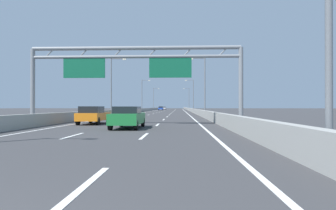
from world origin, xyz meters
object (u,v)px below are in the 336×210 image
(sign_gantry, at_px, (133,65))
(yellow_car, at_px, (130,112))
(green_car, at_px, (128,117))
(orange_car, at_px, (93,115))
(streetlamp_right_mid, at_px, (203,82))
(streetlamp_left_far, at_px, (143,93))
(white_car, at_px, (164,108))
(blue_car, at_px, (161,108))
(streetlamp_left_distant, at_px, (154,97))
(streetlamp_right_distant, at_px, (188,97))
(streetlamp_right_far, at_px, (193,93))
(streetlamp_left_mid, at_px, (113,83))

(sign_gantry, bearing_deg, yellow_car, 100.73)
(green_car, distance_m, orange_car, 5.92)
(streetlamp_right_mid, height_order, streetlamp_left_far, same)
(streetlamp_right_mid, bearing_deg, white_car, 97.22)
(sign_gantry, xyz_separation_m, blue_car, (-3.61, 90.71, -4.10))
(streetlamp_left_distant, distance_m, blue_car, 13.37)
(streetlamp_right_mid, distance_m, orange_car, 26.27)
(sign_gantry, xyz_separation_m, orange_car, (-3.52, 0.83, -4.08))
(streetlamp_right_distant, height_order, white_car, streetlamp_right_distant)
(blue_car, distance_m, orange_car, 89.88)
(streetlamp_right_distant, height_order, blue_car, streetlamp_right_distant)
(yellow_car, bearing_deg, streetlamp_right_far, 75.97)
(white_car, xyz_separation_m, blue_car, (-0.04, -21.75, 0.02))
(streetlamp_right_distant, height_order, orange_car, streetlamp_right_distant)
(yellow_car, bearing_deg, streetlamp_left_mid, 124.72)
(streetlamp_left_far, height_order, yellow_car, streetlamp_left_far)
(streetlamp_left_mid, distance_m, green_car, 29.29)
(white_car, bearing_deg, green_car, -88.13)
(streetlamp_left_far, relative_size, yellow_car, 2.05)
(streetlamp_right_far, bearing_deg, streetlamp_right_distant, 90.00)
(streetlamp_left_far, bearing_deg, blue_car, 82.28)
(streetlamp_left_distant, height_order, streetlamp_right_distant, same)
(blue_car, bearing_deg, streetlamp_right_mid, -80.42)
(sign_gantry, xyz_separation_m, green_car, (0.22, -3.77, -4.08))
(streetlamp_left_mid, bearing_deg, green_car, -74.91)
(streetlamp_left_mid, height_order, streetlamp_right_distant, same)
(streetlamp_left_distant, bearing_deg, streetlamp_right_far, -69.18)
(streetlamp_right_distant, bearing_deg, white_car, 138.89)
(streetlamp_left_far, relative_size, white_car, 2.09)
(streetlamp_right_distant, bearing_deg, streetlamp_left_far, -110.82)
(streetlamp_left_mid, distance_m, streetlamp_right_distant, 79.94)
(streetlamp_left_far, distance_m, streetlamp_left_distant, 39.27)
(streetlamp_right_distant, relative_size, orange_car, 2.17)
(streetlamp_right_distant, xyz_separation_m, orange_car, (-11.14, -101.86, -4.63))
(yellow_car, bearing_deg, white_car, 90.01)
(streetlamp_right_distant, distance_m, white_car, 15.57)
(streetlamp_right_mid, xyz_separation_m, streetlamp_right_distant, (0.00, 78.53, 0.00))
(sign_gantry, relative_size, blue_car, 4.03)
(streetlamp_right_far, bearing_deg, streetlamp_left_mid, -110.82)
(streetlamp_left_far, bearing_deg, streetlamp_left_distant, 90.00)
(streetlamp_left_far, xyz_separation_m, streetlamp_right_distant, (14.93, 39.27, 0.00))
(streetlamp_right_far, distance_m, white_car, 50.51)
(streetlamp_left_far, bearing_deg, green_car, -83.61)
(streetlamp_left_mid, bearing_deg, sign_gantry, -73.16)
(streetlamp_right_far, relative_size, white_car, 2.09)
(streetlamp_right_mid, bearing_deg, streetlamp_left_distant, 100.77)
(streetlamp_right_mid, height_order, white_car, streetlamp_right_mid)
(streetlamp_right_far, bearing_deg, streetlamp_left_far, 180.00)
(streetlamp_right_mid, bearing_deg, orange_car, -115.51)
(streetlamp_left_distant, bearing_deg, streetlamp_left_far, -90.00)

